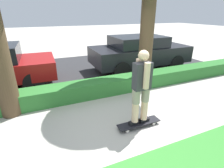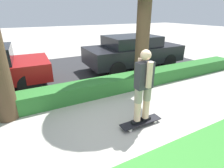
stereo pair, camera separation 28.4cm
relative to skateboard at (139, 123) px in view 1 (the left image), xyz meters
The scene contains 6 objects.
ground_plane 0.52m from the skateboard, 148.05° to the left, with size 60.00×60.00×0.00m, color #ADA89E.
street_asphalt 4.49m from the skateboard, 95.57° to the left, with size 12.55×5.00×0.01m.
hedge_row 1.93m from the skateboard, 103.10° to the left, with size 12.55×0.60×0.45m.
skateboard is the anchor object (origin of this frame).
skater_person 0.86m from the skateboard, ahead, with size 0.48×0.41×1.58m.
parked_car_middle 4.27m from the skateboard, 58.71° to the left, with size 4.12×1.89×1.41m.
Camera 1 is at (-1.37, -2.96, 2.32)m, focal length 28.00 mm.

